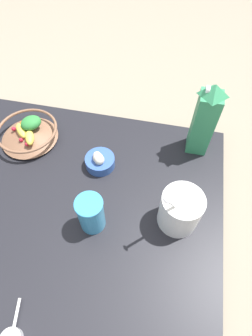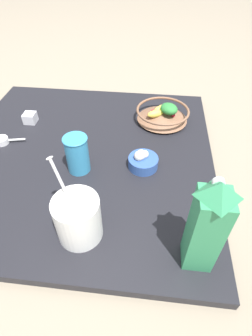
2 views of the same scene
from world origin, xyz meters
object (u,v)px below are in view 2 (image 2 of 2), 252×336
(spice_jar, at_px, (30,118))
(garlic_bowl, at_px, (143,161))
(yogurt_tub, at_px, (78,217))
(milk_carton, at_px, (206,226))
(fruit_bowl, at_px, (163,114))
(drinking_cup, at_px, (77,153))

(spice_jar, height_order, garlic_bowl, garlic_bowl)
(yogurt_tub, bearing_deg, milk_carton, 172.78)
(fruit_bowl, xyz_separation_m, yogurt_tub, (0.21, 0.58, 0.04))
(yogurt_tub, relative_size, drinking_cup, 1.72)
(fruit_bowl, bearing_deg, milk_carton, 98.55)
(drinking_cup, xyz_separation_m, spice_jar, (0.27, -0.26, -0.05))
(fruit_bowl, relative_size, spice_jar, 4.51)
(milk_carton, bearing_deg, yogurt_tub, -7.22)
(milk_carton, relative_size, yogurt_tub, 1.23)
(yogurt_tub, height_order, spice_jar, yogurt_tub)
(yogurt_tub, xyz_separation_m, spice_jar, (0.34, -0.51, -0.05))
(fruit_bowl, distance_m, drinking_cup, 0.43)
(garlic_bowl, bearing_deg, yogurt_tub, 62.24)
(yogurt_tub, relative_size, garlic_bowl, 2.23)
(yogurt_tub, bearing_deg, fruit_bowl, -110.36)
(spice_jar, bearing_deg, drinking_cup, 136.73)
(fruit_bowl, relative_size, drinking_cup, 1.66)
(yogurt_tub, height_order, garlic_bowl, yogurt_tub)
(garlic_bowl, bearing_deg, milk_carton, 115.73)
(fruit_bowl, distance_m, garlic_bowl, 0.30)
(fruit_bowl, relative_size, milk_carton, 0.79)
(milk_carton, relative_size, spice_jar, 5.75)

